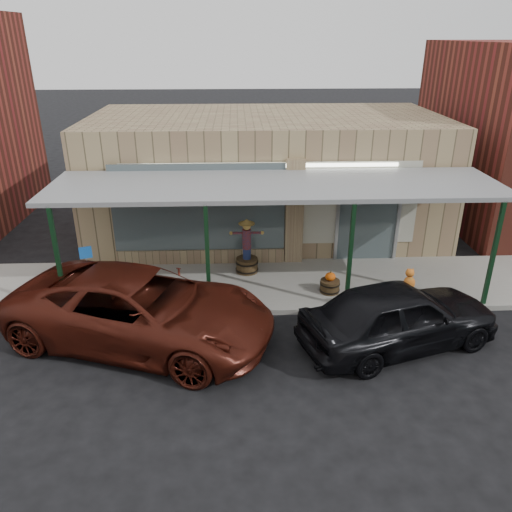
{
  "coord_description": "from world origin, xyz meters",
  "views": [
    {
      "loc": [
        -1.04,
        -9.25,
        6.76
      ],
      "look_at": [
        -0.57,
        2.6,
        1.44
      ],
      "focal_mm": 35.0,
      "sensor_mm": 36.0,
      "label": 1
    }
  ],
  "objects_px": {
    "barrel_scarecrow": "(247,254)",
    "parked_sedan": "(399,316)",
    "barrel_pumpkin": "(330,285)",
    "handicap_sign": "(88,266)",
    "car_maroon": "(141,309)"
  },
  "relations": [
    {
      "from": "barrel_scarecrow",
      "to": "parked_sedan",
      "type": "distance_m",
      "value": 5.13
    },
    {
      "from": "barrel_pumpkin",
      "to": "parked_sedan",
      "type": "distance_m",
      "value": 2.73
    },
    {
      "from": "handicap_sign",
      "to": "parked_sedan",
      "type": "xyz_separation_m",
      "value": [
        7.66,
        -2.24,
        -0.35
      ]
    },
    {
      "from": "handicap_sign",
      "to": "barrel_scarecrow",
      "type": "bearing_deg",
      "value": 1.66
    },
    {
      "from": "barrel_scarecrow",
      "to": "car_maroon",
      "type": "bearing_deg",
      "value": -116.16
    },
    {
      "from": "barrel_pumpkin",
      "to": "car_maroon",
      "type": "height_order",
      "value": "car_maroon"
    },
    {
      "from": "handicap_sign",
      "to": "parked_sedan",
      "type": "distance_m",
      "value": 7.99
    },
    {
      "from": "car_maroon",
      "to": "barrel_pumpkin",
      "type": "bearing_deg",
      "value": -49.03
    },
    {
      "from": "barrel_scarecrow",
      "to": "parked_sedan",
      "type": "height_order",
      "value": "barrel_scarecrow"
    },
    {
      "from": "barrel_pumpkin",
      "to": "handicap_sign",
      "type": "xyz_separation_m",
      "value": [
        -6.5,
        -0.19,
        0.78
      ]
    },
    {
      "from": "barrel_scarecrow",
      "to": "car_maroon",
      "type": "xyz_separation_m",
      "value": [
        -2.54,
        -3.4,
        0.15
      ]
    },
    {
      "from": "barrel_scarecrow",
      "to": "handicap_sign",
      "type": "height_order",
      "value": "barrel_scarecrow"
    },
    {
      "from": "parked_sedan",
      "to": "barrel_pumpkin",
      "type": "bearing_deg",
      "value": 7.51
    },
    {
      "from": "barrel_scarecrow",
      "to": "parked_sedan",
      "type": "bearing_deg",
      "value": -37.38
    },
    {
      "from": "barrel_scarecrow",
      "to": "handicap_sign",
      "type": "bearing_deg",
      "value": -148.84
    }
  ]
}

